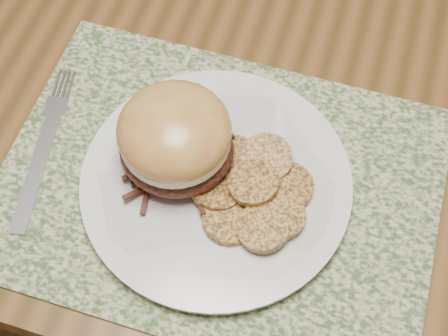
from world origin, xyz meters
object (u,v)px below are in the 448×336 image
Objects in this scene: dinner_plate at (216,183)px; pork_sandwich at (175,138)px; dining_table at (112,13)px; fork at (44,146)px.

dinner_plate is 2.10× the size of pork_sandwich.
dinner_plate is 0.07m from pork_sandwich.
dining_table is 12.11× the size of pork_sandwich.
dining_table is at bearing 89.77° from fork.
dining_table is at bearing 122.95° from pork_sandwich.
dining_table is 0.36m from dinner_plate.
dinner_plate is at bearing -7.33° from fork.
fork is (-0.19, -0.01, -0.01)m from dinner_plate.
pork_sandwich is (-0.04, 0.01, 0.05)m from dinner_plate.
dining_table is 5.77× the size of dinner_plate.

